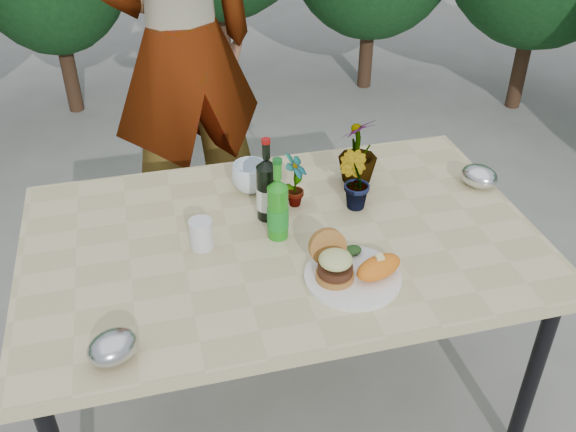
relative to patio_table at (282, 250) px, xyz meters
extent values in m
plane|color=slate|center=(0.00, 0.00, -0.69)|extent=(80.00, 80.00, 0.00)
cube|color=#CABC86|center=(0.00, 0.00, 0.04)|extent=(1.60, 1.00, 0.04)
cylinder|color=black|center=(0.72, -0.42, -0.34)|extent=(0.05, 0.05, 0.71)
cylinder|color=black|center=(-0.72, 0.42, -0.34)|extent=(0.05, 0.05, 0.71)
cylinder|color=black|center=(0.72, 0.42, -0.34)|extent=(0.05, 0.05, 0.71)
cylinder|color=#382316|center=(-0.80, 2.80, -0.48)|extent=(0.10, 0.10, 0.42)
cylinder|color=#382316|center=(0.30, 3.00, -0.44)|extent=(0.10, 0.10, 0.50)
cylinder|color=#382316|center=(1.30, 2.70, -0.50)|extent=(0.10, 0.10, 0.38)
cylinder|color=#382316|center=(2.20, 2.10, -0.47)|extent=(0.10, 0.10, 0.44)
cylinder|color=white|center=(0.15, -0.25, 0.06)|extent=(0.28, 0.28, 0.01)
cylinder|color=#B7722D|center=(0.09, -0.25, 0.08)|extent=(0.11, 0.11, 0.02)
cylinder|color=#472314|center=(0.09, -0.25, 0.10)|extent=(0.10, 0.10, 0.02)
ellipsoid|color=beige|center=(0.09, -0.25, 0.14)|extent=(0.10, 0.10, 0.04)
cylinder|color=#B7722D|center=(0.09, -0.18, 0.13)|extent=(0.11, 0.06, 0.11)
ellipsoid|color=orange|center=(0.22, -0.27, 0.10)|extent=(0.17, 0.12, 0.06)
ellipsoid|color=olive|center=(0.15, -0.16, 0.08)|extent=(0.04, 0.04, 0.02)
ellipsoid|color=#193814|center=(0.18, -0.16, 0.09)|extent=(0.06, 0.04, 0.03)
cylinder|color=black|center=(-0.02, 0.11, 0.15)|extent=(0.07, 0.07, 0.19)
cylinder|color=white|center=(-0.02, 0.11, 0.13)|extent=(0.07, 0.07, 0.08)
cone|color=black|center=(-0.02, 0.11, 0.26)|extent=(0.07, 0.07, 0.03)
cylinder|color=black|center=(-0.02, 0.11, 0.30)|extent=(0.03, 0.03, 0.05)
cylinder|color=maroon|center=(-0.02, 0.11, 0.34)|extent=(0.03, 0.03, 0.01)
cylinder|color=#1E8A19|center=(-0.01, 0.00, 0.15)|extent=(0.06, 0.06, 0.18)
cylinder|color=#198C26|center=(-0.01, 0.00, 0.13)|extent=(0.07, 0.07, 0.07)
cone|color=#1E8A19|center=(-0.01, 0.00, 0.25)|extent=(0.06, 0.06, 0.03)
cylinder|color=#1E8A19|center=(-0.01, 0.00, 0.29)|extent=(0.02, 0.02, 0.05)
cylinder|color=#0C5919|center=(-0.01, 0.00, 0.33)|extent=(0.03, 0.03, 0.01)
cylinder|color=silver|center=(-0.25, 0.01, 0.10)|extent=(0.07, 0.07, 0.09)
imported|color=#2B5C1F|center=(0.08, 0.16, 0.15)|extent=(0.12, 0.12, 0.19)
imported|color=#215E20|center=(0.27, 0.11, 0.16)|extent=(0.14, 0.14, 0.20)
imported|color=#1F511C|center=(0.34, 0.26, 0.18)|extent=(0.19, 0.19, 0.24)
imported|color=white|center=(-0.04, 0.29, 0.11)|extent=(0.17, 0.17, 0.10)
ellipsoid|color=#B0B3B7|center=(-0.52, -0.39, 0.10)|extent=(0.17, 0.16, 0.08)
ellipsoid|color=silver|center=(0.74, 0.12, 0.10)|extent=(0.16, 0.17, 0.08)
imported|color=#935D49|center=(-0.16, 1.13, 0.29)|extent=(0.82, 0.64, 1.97)
camera|label=1|loc=(-0.38, -1.58, 1.25)|focal=40.00mm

